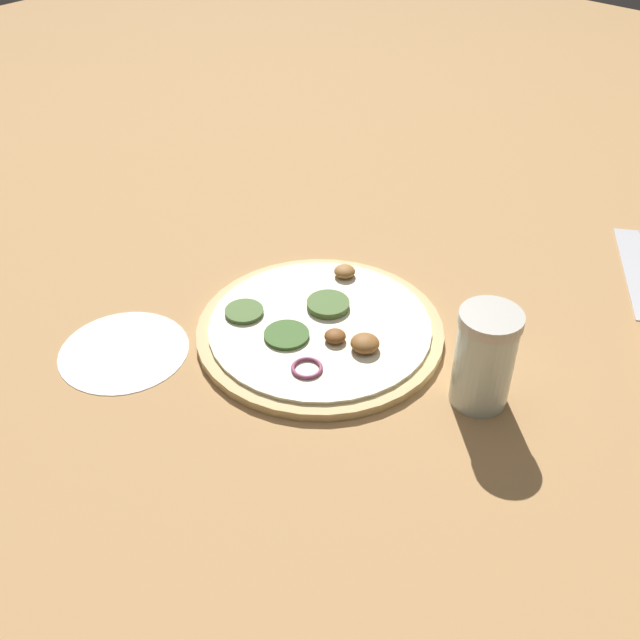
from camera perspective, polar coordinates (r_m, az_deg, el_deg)
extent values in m
plane|color=tan|center=(0.86, 0.00, -1.08)|extent=(3.00, 3.00, 0.00)
cylinder|color=#D6B77A|center=(0.86, 0.00, -0.80)|extent=(0.28, 0.28, 0.01)
cylinder|color=#EFE5C1|center=(0.85, 0.00, -0.42)|extent=(0.25, 0.25, 0.00)
cylinder|color=#47662D|center=(0.87, 0.62, 1.19)|extent=(0.05, 0.05, 0.01)
cylinder|color=#385B23|center=(0.83, -2.56, -1.14)|extent=(0.05, 0.05, 0.00)
ellipsoid|color=brown|center=(0.81, 3.58, -1.68)|extent=(0.03, 0.03, 0.02)
torus|color=#934266|center=(0.79, -1.00, -3.68)|extent=(0.03, 0.03, 0.00)
cylinder|color=#47662D|center=(0.87, -5.80, 0.64)|extent=(0.04, 0.04, 0.01)
ellipsoid|color=#996633|center=(0.93, 1.89, 3.73)|extent=(0.03, 0.03, 0.01)
ellipsoid|color=brown|center=(0.82, 1.16, -1.23)|extent=(0.02, 0.02, 0.01)
cube|color=silver|center=(1.04, 23.03, 3.42)|extent=(0.14, 0.20, 0.00)
cylinder|color=silver|center=(0.76, 12.35, -3.21)|extent=(0.06, 0.06, 0.10)
cylinder|color=beige|center=(0.73, 12.92, 0.05)|extent=(0.06, 0.06, 0.01)
cylinder|color=white|center=(0.86, -14.72, -2.29)|extent=(0.14, 0.14, 0.00)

